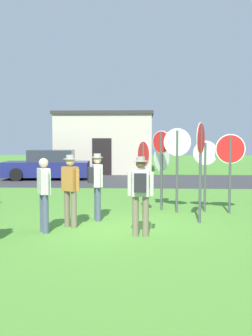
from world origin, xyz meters
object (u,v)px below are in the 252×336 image
person_on_left (141,190)px  stop_sign_nearest (205,164)px  parked_car_on_street (48,166)px  stop_sign_far_back (161,157)px  stop_sign_center_cluster (144,165)px  stop_sign_low_front (162,165)px  person_with_sunhat (70,186)px  person_near_signs (44,191)px  person_in_blue (97,182)px  stop_sign_leaning_right (177,155)px  stop_sign_tallest (230,159)px  stop_sign_rear_left (201,154)px

person_on_left → stop_sign_nearest: bearing=59.6°
parked_car_on_street → stop_sign_far_back: bearing=-57.9°
stop_sign_center_cluster → stop_sign_low_front: bearing=65.8°
parked_car_on_street → person_with_sunhat: size_ratio=2.53×
person_near_signs → person_on_left: (2.19, -0.27, 0.06)m
person_near_signs → person_in_blue: 1.74m
stop_sign_low_front → stop_sign_center_cluster: (-0.55, -1.22, 0.08)m
parked_car_on_street → stop_sign_nearest: stop_sign_nearest is taller
stop_sign_nearest → stop_sign_leaning_right: (-0.82, -0.18, 0.26)m
stop_sign_tallest → person_with_sunhat: bearing=-154.1°
person_near_signs → person_in_blue: (1.02, 1.41, 0.06)m
stop_sign_far_back → person_near_signs: size_ratio=1.39×
stop_sign_center_cluster → person_on_left: (-0.04, -2.58, -0.39)m
stop_sign_tallest → stop_sign_far_back: size_ratio=0.96×
stop_sign_tallest → person_in_blue: stop_sign_tallest is taller
stop_sign_nearest → person_in_blue: bearing=-154.5°
stop_sign_rear_left → person_near_signs: bearing=-161.6°
stop_sign_low_front → person_in_blue: stop_sign_low_front is taller
stop_sign_rear_left → parked_car_on_street: bearing=121.3°
person_with_sunhat → stop_sign_center_cluster: bearing=45.3°
parked_car_on_street → stop_sign_nearest: 11.24m
parked_car_on_street → stop_sign_tallest: stop_sign_tallest is taller
stop_sign_low_front → stop_sign_far_back: 0.57m
stop_sign_leaning_right → stop_sign_tallest: bearing=-2.6°
parked_car_on_street → person_with_sunhat: bearing=-73.8°
person_near_signs → stop_sign_low_front: bearing=51.8°
stop_sign_nearest → person_in_blue: 3.33m
person_on_left → stop_sign_tallest: bearing=49.0°
person_with_sunhat → person_on_left: (1.69, -0.83, 0.03)m
stop_sign_far_back → person_with_sunhat: bearing=-132.3°
stop_sign_low_front → stop_sign_leaning_right: size_ratio=0.80×
stop_sign_far_back → stop_sign_low_front: bearing=86.1°
stop_sign_rear_left → person_near_signs: 3.94m
stop_sign_tallest → person_with_sunhat: (-4.17, -2.03, -0.56)m
stop_sign_tallest → stop_sign_center_cluster: stop_sign_tallest is taller
parked_car_on_street → person_on_left: 13.04m
parked_car_on_street → person_in_blue: bearing=-70.0°
person_near_signs → stop_sign_leaning_right: bearing=39.8°
stop_sign_tallest → person_near_signs: (-4.67, -2.59, -0.60)m
stop_sign_center_cluster → person_on_left: stop_sign_center_cluster is taller
person_with_sunhat → person_on_left: same height
stop_sign_tallest → stop_sign_rear_left: bearing=-126.3°
stop_sign_low_front → person_with_sunhat: size_ratio=1.11×
person_near_signs → stop_sign_far_back: bearing=47.9°
stop_sign_low_front → person_on_left: stop_sign_low_front is taller
stop_sign_leaning_right → person_near_signs: size_ratio=1.43×
stop_sign_low_front → stop_sign_leaning_right: (0.40, -0.88, 0.34)m
parked_car_on_street → stop_sign_rear_left: size_ratio=1.74×
stop_sign_center_cluster → person_in_blue: bearing=-143.1°
stop_sign_low_front → parked_car_on_street: bearing=123.9°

